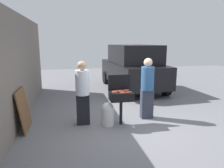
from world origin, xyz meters
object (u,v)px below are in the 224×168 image
hot_dog_7 (123,93)px  person_right (147,86)px  hot_dog_0 (118,91)px  person_left (83,91)px  hot_dog_12 (114,92)px  leaning_board (24,110)px  hot_dog_9 (125,91)px  hot_dog_10 (122,92)px  hot_dog_6 (126,90)px  hot_dog_11 (128,92)px  hot_dog_8 (123,92)px  hot_dog_4 (129,92)px  parked_minivan (133,67)px  hot_dog_5 (120,91)px  hot_dog_1 (115,91)px  hot_dog_3 (121,90)px  propane_tank (108,114)px  hot_dog_13 (127,90)px  hot_dog_2 (115,92)px  bbq_grill (121,97)px

hot_dog_7 → person_right: bearing=29.3°
hot_dog_0 → person_left: 0.92m
hot_dog_12 → leaning_board: size_ratio=0.13×
hot_dog_9 → hot_dog_10: same height
hot_dog_6 → hot_dog_11: same height
hot_dog_9 → person_left: (-1.12, 0.13, 0.02)m
hot_dog_11 → hot_dog_8: bearing=167.9°
hot_dog_4 → hot_dog_12: size_ratio=1.00×
person_right → parked_minivan: (0.71, 3.69, 0.09)m
hot_dog_5 → hot_dog_1: bearing=168.1°
hot_dog_1 → hot_dog_8: 0.25m
hot_dog_3 → hot_dog_7: size_ratio=1.00×
hot_dog_0 → hot_dog_10: same height
hot_dog_1 → hot_dog_12: (-0.02, -0.06, 0.00)m
propane_tank → hot_dog_13: bearing=14.9°
hot_dog_0 → parked_minivan: bearing=67.5°
hot_dog_10 → hot_dog_2: bearing=-167.4°
bbq_grill → hot_dog_3: size_ratio=6.79×
hot_dog_2 → hot_dog_4: same height
hot_dog_8 → hot_dog_5: bearing=98.7°
hot_dog_4 → hot_dog_9: size_ratio=1.00×
hot_dog_6 → hot_dog_13: 0.04m
parked_minivan → leaning_board: 5.56m
hot_dog_4 → hot_dog_10: same height
hot_dog_6 → hot_dog_1: bearing=-172.1°
hot_dog_5 → hot_dog_10: 0.05m
hot_dog_5 → hot_dog_8: 0.15m
hot_dog_6 → hot_dog_0: bearing=-178.8°
bbq_grill → hot_dog_10: (0.01, -0.01, 0.15)m
bbq_grill → hot_dog_9: 0.22m
hot_dog_1 → person_left: bearing=171.0°
hot_dog_4 → hot_dog_5: same height
hot_dog_11 → hot_dog_7: bearing=-176.9°
hot_dog_4 → hot_dog_7: same height
propane_tank → hot_dog_3: bearing=20.6°
hot_dog_4 → hot_dog_8: bearing=-172.1°
hot_dog_4 → propane_tank: hot_dog_4 is taller
hot_dog_8 → leaning_board: bearing=173.6°
hot_dog_12 → hot_dog_8: bearing=-32.0°
hot_dog_3 → hot_dog_10: 0.14m
bbq_grill → hot_dog_4: hot_dog_4 is taller
hot_dog_11 → person_left: person_left is taller
hot_dog_5 → hot_dog_8: bearing=-81.3°
hot_dog_1 → hot_dog_10: (0.17, -0.07, 0.00)m
hot_dog_5 → hot_dog_6: 0.19m
hot_dog_9 → hot_dog_12: (-0.32, -0.06, 0.00)m
hot_dog_11 → propane_tank: hot_dog_11 is taller
bbq_grill → hot_dog_11: bearing=-45.7°
hot_dog_8 → hot_dog_9: same height
hot_dog_12 → person_right: 1.07m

